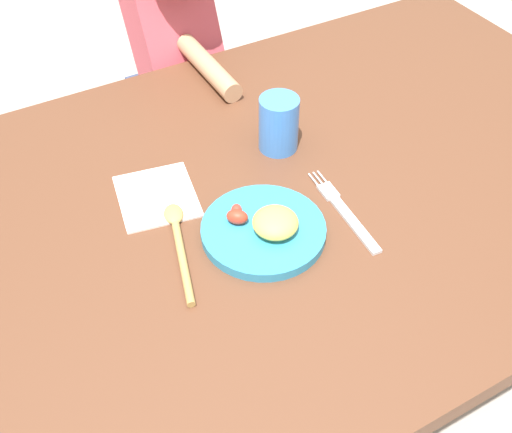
{
  "coord_description": "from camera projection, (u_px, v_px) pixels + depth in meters",
  "views": [
    {
      "loc": [
        -0.47,
        -0.7,
        1.5
      ],
      "look_at": [
        -0.11,
        -0.05,
        0.75
      ],
      "focal_mm": 44.62,
      "sensor_mm": 36.0,
      "label": 1
    }
  ],
  "objects": [
    {
      "name": "plate",
      "position": [
        265.0,
        228.0,
        1.04
      ],
      "size": [
        0.21,
        0.21,
        0.05
      ],
      "color": "#2F8DBD",
      "rests_on": "dining_table"
    },
    {
      "name": "fork",
      "position": [
        345.0,
        212.0,
        1.08
      ],
      "size": [
        0.04,
        0.22,
        0.01
      ],
      "rotation": [
        0.0,
        0.0,
        1.49
      ],
      "color": "silver",
      "rests_on": "dining_table"
    },
    {
      "name": "dining_table",
      "position": [
        292.0,
        218.0,
        1.19
      ],
      "size": [
        1.47,
        0.94,
        0.73
      ],
      "color": "brown",
      "rests_on": "ground_plane"
    },
    {
      "name": "drinking_cup",
      "position": [
        279.0,
        124.0,
        1.17
      ],
      "size": [
        0.07,
        0.07,
        0.11
      ],
      "primitive_type": "cylinder",
      "color": "#4083E3",
      "rests_on": "dining_table"
    },
    {
      "name": "spoon",
      "position": [
        179.0,
        240.0,
        1.03
      ],
      "size": [
        0.08,
        0.22,
        0.01
      ],
      "rotation": [
        0.0,
        0.0,
        1.29
      ],
      "color": "tan",
      "rests_on": "dining_table"
    },
    {
      "name": "ground_plane",
      "position": [
        282.0,
        395.0,
        1.65
      ],
      "size": [
        8.0,
        8.0,
        0.0
      ],
      "primitive_type": "plane",
      "color": "#A8A095"
    },
    {
      "name": "person",
      "position": [
        177.0,
        96.0,
        1.64
      ],
      "size": [
        0.19,
        0.44,
        1.05
      ],
      "rotation": [
        0.0,
        0.0,
        3.14
      ],
      "color": "#374467",
      "rests_on": "ground_plane"
    },
    {
      "name": "napkin",
      "position": [
        157.0,
        196.0,
        1.11
      ],
      "size": [
        0.16,
        0.17,
        0.0
      ],
      "primitive_type": "cube",
      "rotation": [
        0.0,
        0.0,
        -0.18
      ],
      "color": "white",
      "rests_on": "dining_table"
    }
  ]
}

